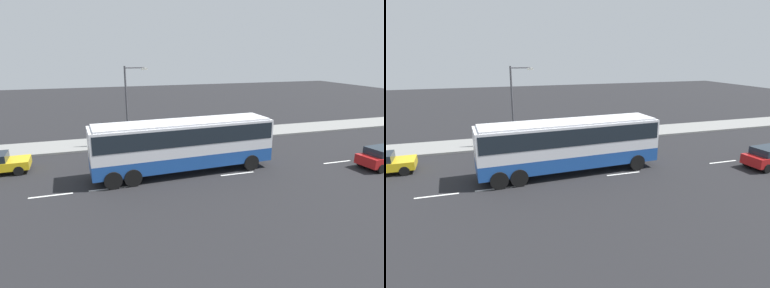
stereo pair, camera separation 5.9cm
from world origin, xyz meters
TOP-DOWN VIEW (x-y plane):
  - ground_plane at (0.00, 0.00)m, footprint 120.00×120.00m
  - sidewalk_curb at (0.00, 8.54)m, footprint 80.00×4.00m
  - lane_centreline at (-0.76, -1.83)m, footprint 40.08×0.16m
  - coach_bus at (1.46, -0.43)m, footprint 12.36×3.33m
  - pedestrian_near_curb at (4.68, 8.82)m, footprint 0.32×0.32m
  - street_lamp at (-1.20, 6.81)m, footprint 1.94×0.24m

SIDE VIEW (x-z plane):
  - ground_plane at x=0.00m, z-range 0.00..0.00m
  - lane_centreline at x=-0.76m, z-range 0.00..0.01m
  - sidewalk_curb at x=0.00m, z-range 0.00..0.15m
  - pedestrian_near_curb at x=4.68m, z-range 0.27..1.91m
  - coach_bus at x=1.46m, z-range 0.43..4.00m
  - street_lamp at x=-1.20m, z-range 0.69..7.41m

